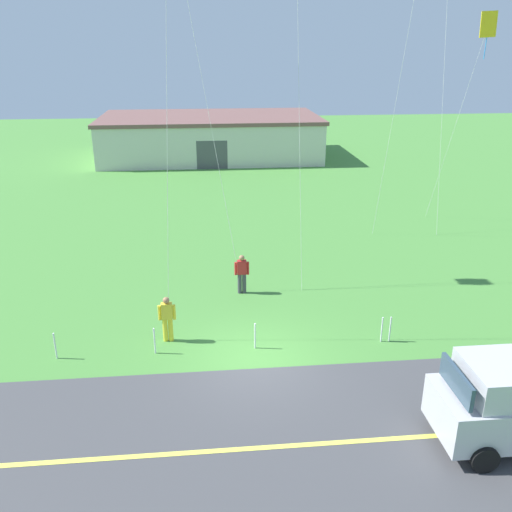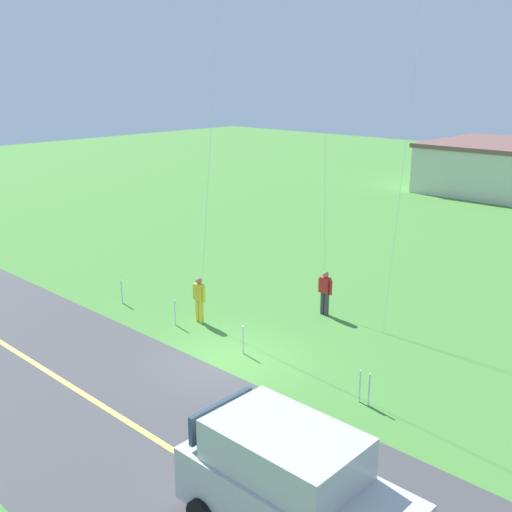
% 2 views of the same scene
% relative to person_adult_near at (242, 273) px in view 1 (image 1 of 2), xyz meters
% --- Properties ---
extents(ground_plane, '(120.00, 120.00, 0.10)m').
position_rel_person_adult_near_xyz_m(ground_plane, '(0.05, -4.94, -0.91)').
color(ground_plane, '#478438').
extents(asphalt_road, '(120.00, 7.00, 0.00)m').
position_rel_person_adult_near_xyz_m(asphalt_road, '(0.05, -8.94, -0.86)').
color(asphalt_road, '#424244').
rests_on(asphalt_road, ground).
extents(road_centre_stripe, '(120.00, 0.16, 0.00)m').
position_rel_person_adult_near_xyz_m(road_centre_stripe, '(0.05, -8.94, -0.86)').
color(road_centre_stripe, '#E5E04C').
rests_on(road_centre_stripe, asphalt_road).
extents(person_adult_near, '(0.58, 0.22, 1.60)m').
position_rel_person_adult_near_xyz_m(person_adult_near, '(0.00, 0.00, 0.00)').
color(person_adult_near, '#3F3F47').
rests_on(person_adult_near, ground).
extents(person_adult_companion, '(0.58, 0.22, 1.60)m').
position_rel_person_adult_near_xyz_m(person_adult_companion, '(-2.72, -3.48, 0.00)').
color(person_adult_companion, yellow).
rests_on(person_adult_companion, ground).
extents(kite_yellow_high, '(2.03, 1.25, 10.73)m').
position_rel_person_adult_near_xyz_m(kite_yellow_high, '(12.72, 7.96, 9.04)').
color(kite_yellow_high, silver).
rests_on(kite_yellow_high, ground).
extents(warehouse_distant, '(18.36, 10.20, 3.50)m').
position_rel_person_adult_near_xyz_m(warehouse_distant, '(-0.61, 27.87, 0.89)').
color(warehouse_distant, beige).
rests_on(warehouse_distant, ground).
extents(fence_post_0, '(0.05, 0.05, 0.90)m').
position_rel_person_adult_near_xyz_m(fence_post_0, '(-6.18, -4.24, -0.41)').
color(fence_post_0, silver).
rests_on(fence_post_0, ground).
extents(fence_post_1, '(0.05, 0.05, 0.90)m').
position_rel_person_adult_near_xyz_m(fence_post_1, '(-3.11, -4.24, -0.41)').
color(fence_post_1, silver).
rests_on(fence_post_1, ground).
extents(fence_post_2, '(0.05, 0.05, 0.90)m').
position_rel_person_adult_near_xyz_m(fence_post_2, '(0.10, -4.24, -0.41)').
color(fence_post_2, silver).
rests_on(fence_post_2, ground).
extents(fence_post_3, '(0.05, 0.05, 0.90)m').
position_rel_person_adult_near_xyz_m(fence_post_3, '(4.32, -4.24, -0.41)').
color(fence_post_3, silver).
rests_on(fence_post_3, ground).
extents(fence_post_4, '(0.05, 0.05, 0.90)m').
position_rel_person_adult_near_xyz_m(fence_post_4, '(4.60, -4.24, -0.41)').
color(fence_post_4, silver).
rests_on(fence_post_4, ground).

